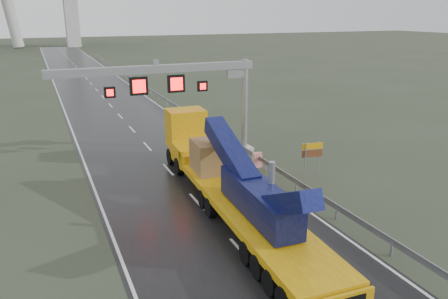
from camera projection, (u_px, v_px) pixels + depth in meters
name	position (u px, v px, depth m)	size (l,w,h in m)	color
road	(111.00, 106.00, 51.69)	(11.00, 200.00, 0.02)	black
guardrail	(186.00, 112.00, 45.03)	(0.20, 140.00, 1.40)	gray
sign_gantry	(185.00, 84.00, 31.53)	(14.90, 1.20, 7.42)	silver
heavy_haul_truck	(220.00, 169.00, 25.45)	(3.88, 20.32, 4.74)	gold
exit_sign_pair	(312.00, 153.00, 28.71)	(1.43, 0.31, 2.47)	gray
striped_barrier	(257.00, 160.00, 31.03)	(0.64, 0.34, 1.08)	red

